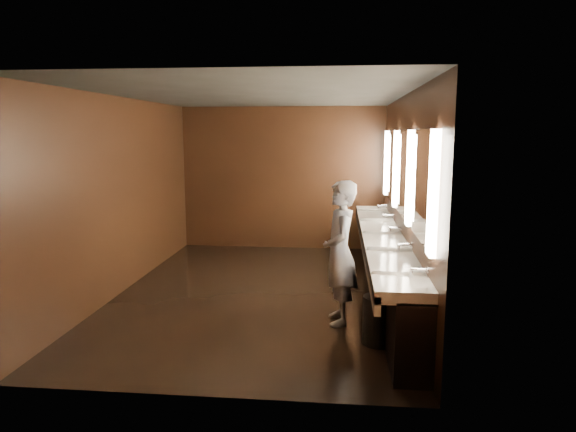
{
  "coord_description": "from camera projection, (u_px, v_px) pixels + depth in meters",
  "views": [
    {
      "loc": [
        1.13,
        -7.1,
        2.29
      ],
      "look_at": [
        0.41,
        0.0,
        1.13
      ],
      "focal_mm": 32.0,
      "sensor_mm": 36.0,
      "label": 1
    }
  ],
  "objects": [
    {
      "name": "person",
      "position": [
        340.0,
        253.0,
        6.15
      ],
      "size": [
        0.49,
        0.68,
        1.74
      ],
      "primitive_type": "imported",
      "rotation": [
        0.0,
        0.0,
        -1.45
      ],
      "color": "#9CB6E9",
      "rests_on": "floor"
    },
    {
      "name": "wall_left",
      "position": [
        123.0,
        195.0,
        7.42
      ],
      "size": [
        0.02,
        6.0,
        2.8
      ],
      "primitive_type": "cube",
      "color": "black",
      "rests_on": "floor"
    },
    {
      "name": "mirror_band",
      "position": [
        403.0,
        173.0,
        6.97
      ],
      "size": [
        0.06,
        5.03,
        1.15
      ],
      "color": "#FDE8C3",
      "rests_on": "wall_right"
    },
    {
      "name": "trash_bin",
      "position": [
        378.0,
        320.0,
        5.6
      ],
      "size": [
        0.35,
        0.35,
        0.54
      ],
      "primitive_type": "cylinder",
      "rotation": [
        0.0,
        0.0,
        -0.03
      ],
      "color": "black",
      "rests_on": "floor"
    },
    {
      "name": "floor",
      "position": [
        260.0,
        292.0,
        7.45
      ],
      "size": [
        6.0,
        6.0,
        0.0
      ],
      "primitive_type": "plane",
      "color": "black",
      "rests_on": "ground"
    },
    {
      "name": "wall_right",
      "position": [
        403.0,
        199.0,
        7.03
      ],
      "size": [
        0.02,
        6.0,
        2.8
      ],
      "primitive_type": "cube",
      "color": "black",
      "rests_on": "floor"
    },
    {
      "name": "sink_counter",
      "position": [
        386.0,
        262.0,
        7.19
      ],
      "size": [
        0.55,
        5.4,
        1.01
      ],
      "color": "black",
      "rests_on": "floor"
    },
    {
      "name": "wall_back",
      "position": [
        283.0,
        178.0,
        10.17
      ],
      "size": [
        4.0,
        0.02,
        2.8
      ],
      "primitive_type": "cube",
      "color": "black",
      "rests_on": "floor"
    },
    {
      "name": "wall_front",
      "position": [
        203.0,
        241.0,
        4.28
      ],
      "size": [
        4.0,
        0.02,
        2.8
      ],
      "primitive_type": "cube",
      "color": "black",
      "rests_on": "floor"
    },
    {
      "name": "ceiling",
      "position": [
        258.0,
        95.0,
        7.0
      ],
      "size": [
        4.0,
        6.0,
        0.02
      ],
      "primitive_type": "cube",
      "color": "#2D2D2B",
      "rests_on": "wall_back"
    }
  ]
}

